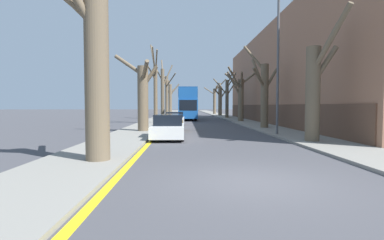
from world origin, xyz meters
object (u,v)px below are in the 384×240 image
at_px(street_tree_left_3, 163,91).
at_px(double_decker_bus, 188,102).
at_px(street_tree_left_1, 143,95).
at_px(street_tree_left_4, 167,94).
at_px(lamp_post, 277,58).
at_px(parked_car_0, 168,127).
at_px(street_tree_right_1, 264,92).
at_px(street_tree_left_0, 94,57).
at_px(street_tree_right_3, 227,96).
at_px(street_tree_right_5, 215,99).
at_px(parked_car_1, 172,123).
at_px(street_tree_right_0, 315,87).
at_px(parked_car_2, 175,119).
at_px(street_tree_left_5, 170,98).
at_px(street_tree_right_4, 220,100).
at_px(street_tree_left_2, 155,88).
at_px(street_tree_right_2, 240,95).

xyz_separation_m(street_tree_left_3, double_decker_bus, (3.63, -1.31, -1.63)).
height_order(street_tree_left_1, street_tree_left_4, street_tree_left_4).
bearing_deg(lamp_post, parked_car_0, -166.62).
relative_size(street_tree_left_4, street_tree_right_1, 1.18).
bearing_deg(street_tree_left_0, street_tree_right_3, 74.93).
bearing_deg(street_tree_left_4, street_tree_left_0, -89.80).
bearing_deg(street_tree_right_5, parked_car_1, -100.24).
relative_size(street_tree_left_4, street_tree_right_5, 1.09).
bearing_deg(street_tree_left_1, street_tree_left_3, 90.17).
distance_m(street_tree_left_0, street_tree_right_1, 18.04).
bearing_deg(street_tree_right_1, street_tree_right_0, -89.50).
bearing_deg(parked_car_2, street_tree_left_5, 93.33).
relative_size(street_tree_left_0, street_tree_right_3, 1.20).
height_order(street_tree_left_4, parked_car_0, street_tree_left_4).
height_order(street_tree_right_4, double_decker_bus, street_tree_right_4).
xyz_separation_m(street_tree_left_2, double_decker_bus, (3.68, 9.60, -1.45)).
distance_m(street_tree_left_2, lamp_post, 16.53).
xyz_separation_m(street_tree_left_2, street_tree_left_4, (-0.03, 22.73, 0.26)).
xyz_separation_m(street_tree_left_0, street_tree_left_3, (-0.07, 33.79, 0.45)).
distance_m(street_tree_left_0, street_tree_right_3, 37.57).
relative_size(street_tree_right_1, street_tree_right_5, 0.92).
relative_size(street_tree_right_3, parked_car_1, 1.64).
distance_m(street_tree_left_1, street_tree_right_1, 10.37).
relative_size(street_tree_left_1, street_tree_left_5, 0.75).
distance_m(street_tree_right_0, street_tree_right_1, 9.88).
distance_m(street_tree_left_4, parked_car_2, 26.12).
xyz_separation_m(street_tree_right_5, parked_car_1, (-7.76, -42.93, -2.86)).
relative_size(street_tree_left_4, parked_car_1, 1.95).
distance_m(street_tree_right_4, parked_car_1, 34.34).
relative_size(street_tree_left_3, street_tree_right_1, 1.23).
relative_size(street_tree_left_0, parked_car_1, 1.97).
height_order(street_tree_left_2, lamp_post, lamp_post).
height_order(double_decker_bus, parked_car_1, double_decker_bus).
bearing_deg(parked_car_1, street_tree_left_4, 94.04).
relative_size(street_tree_right_4, parked_car_0, 1.50).
bearing_deg(street_tree_left_3, street_tree_right_0, -70.67).
xyz_separation_m(street_tree_right_3, street_tree_right_4, (0.16, 10.31, -0.34)).
distance_m(street_tree_right_0, street_tree_right_3, 31.05).
xyz_separation_m(street_tree_right_2, parked_car_0, (-7.77, -18.31, -2.58)).
distance_m(street_tree_right_5, parked_car_0, 49.30).
bearing_deg(parked_car_0, street_tree_left_1, 115.96).
relative_size(street_tree_right_4, parked_car_2, 1.52).
distance_m(street_tree_left_0, street_tree_right_0, 11.26).
distance_m(parked_car_0, lamp_post, 8.43).
distance_m(street_tree_left_2, double_decker_bus, 10.38).
bearing_deg(street_tree_right_0, street_tree_left_5, 101.02).
bearing_deg(parked_car_0, street_tree_right_3, 75.10).
relative_size(street_tree_right_1, parked_car_0, 1.70).
height_order(street_tree_left_4, street_tree_right_1, street_tree_left_4).
xyz_separation_m(street_tree_left_0, parked_car_0, (2.13, 7.57, -2.97)).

